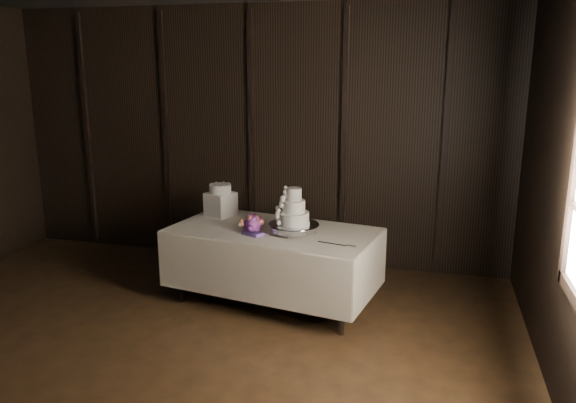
# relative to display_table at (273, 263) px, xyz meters

# --- Properties ---
(room) EXTENTS (6.08, 7.08, 3.08)m
(room) POSITION_rel_display_table_xyz_m (-0.62, -2.24, 1.08)
(room) COLOR black
(room) RESTS_ON ground
(display_table) EXTENTS (2.14, 1.38, 0.76)m
(display_table) POSITION_rel_display_table_xyz_m (0.00, 0.00, 0.00)
(display_table) COLOR beige
(display_table) RESTS_ON ground
(cake_stand) EXTENTS (0.52, 0.52, 0.09)m
(cake_stand) POSITION_rel_display_table_xyz_m (0.22, -0.07, 0.39)
(cake_stand) COLOR silver
(cake_stand) RESTS_ON display_table
(wedding_cake) EXTENTS (0.34, 0.29, 0.35)m
(wedding_cake) POSITION_rel_display_table_xyz_m (0.20, -0.08, 0.57)
(wedding_cake) COLOR white
(wedding_cake) RESTS_ON cake_stand
(bouquet) EXTENTS (0.46, 0.50, 0.20)m
(bouquet) POSITION_rel_display_table_xyz_m (-0.18, -0.11, 0.41)
(bouquet) COLOR #CD5760
(bouquet) RESTS_ON display_table
(box_pedestal) EXTENTS (0.34, 0.34, 0.25)m
(box_pedestal) POSITION_rel_display_table_xyz_m (-0.68, 0.36, 0.47)
(box_pedestal) COLOR white
(box_pedestal) RESTS_ON display_table
(small_cake) EXTENTS (0.23, 0.23, 0.09)m
(small_cake) POSITION_rel_display_table_xyz_m (-0.68, 0.36, 0.64)
(small_cake) COLOR white
(small_cake) RESTS_ON box_pedestal
(cake_knife) EXTENTS (0.37, 0.11, 0.01)m
(cake_knife) POSITION_rel_display_table_xyz_m (0.64, -0.32, 0.35)
(cake_knife) COLOR silver
(cake_knife) RESTS_ON display_table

